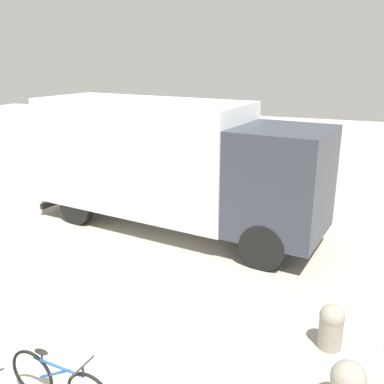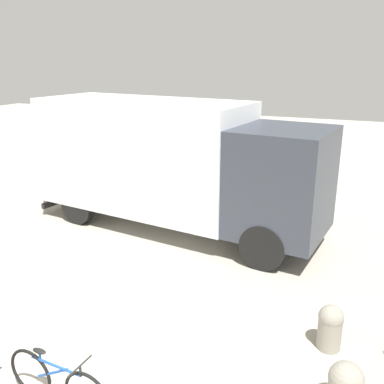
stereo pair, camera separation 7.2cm
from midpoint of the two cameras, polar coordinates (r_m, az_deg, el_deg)
name	(u,v)px [view 2 (the right image)]	position (r m, az deg, el deg)	size (l,w,h in m)	color
delivery_truck	(171,161)	(11.15, -2.61, 4.18)	(8.05, 3.27, 3.39)	silver
bicycle_far	(58,383)	(6.36, -17.15, -23.13)	(1.69, 0.44, 0.81)	black
bollard_far_bench	(330,326)	(7.40, 18.22, -16.59)	(0.39, 0.39, 0.75)	gray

